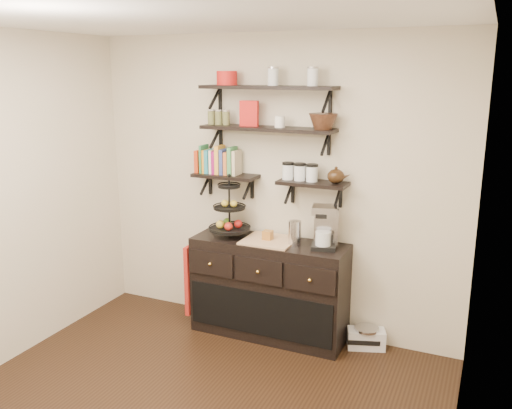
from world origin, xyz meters
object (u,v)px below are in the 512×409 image
Objects in this scene: sideboard at (269,288)px; fruit_stand at (230,216)px; coffee_maker at (325,228)px; radio at (366,338)px.

fruit_stand is (-0.39, 0.00, 0.64)m from sideboard.
sideboard is 2.54× the size of fruit_stand.
sideboard is at bearing 169.39° from coffee_maker.
fruit_stand is at bearing 165.72° from radio.
sideboard reaches higher than radio.
fruit_stand is 1.47× the size of coffee_maker.
coffee_maker reaches higher than radio.
radio is (1.27, 0.11, -1.00)m from fruit_stand.
sideboard is 0.75m from fruit_stand.
coffee_maker is at bearing 2.94° from sideboard.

